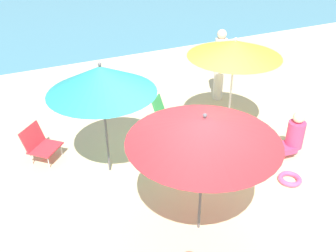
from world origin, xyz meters
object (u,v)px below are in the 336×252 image
at_px(umbrella_red, 204,130).
at_px(person_a, 293,136).
at_px(umbrella_teal, 101,80).
at_px(beach_chair_b, 222,160).
at_px(beach_chair_c, 39,143).
at_px(beach_chair_a, 165,112).
at_px(umbrella_yellow, 235,49).
at_px(person_b, 220,64).
at_px(swim_ring, 290,179).

bearing_deg(umbrella_red, person_a, 19.25).
bearing_deg(umbrella_red, umbrella_teal, 111.68).
distance_m(beach_chair_b, beach_chair_c, 3.40).
bearing_deg(beach_chair_c, umbrella_teal, 3.36).
bearing_deg(beach_chair_a, umbrella_teal, -103.35).
relative_size(umbrella_yellow, person_b, 1.20).
bearing_deg(person_b, beach_chair_a, 75.13).
bearing_deg(person_a, beach_chair_a, -45.44).
xyz_separation_m(beach_chair_a, beach_chair_b, (0.17, -2.02, -0.04)).
relative_size(beach_chair_a, beach_chair_c, 0.97).
relative_size(umbrella_red, person_a, 2.17).
bearing_deg(person_a, beach_chair_c, -17.68).
xyz_separation_m(umbrella_red, person_b, (2.57, 3.60, -0.81)).
bearing_deg(beach_chair_b, person_a, -45.22).
distance_m(umbrella_red, beach_chair_b, 2.02).
distance_m(umbrella_teal, beach_chair_a, 2.44).
distance_m(beach_chair_c, person_a, 4.76).
bearing_deg(beach_chair_b, umbrella_red, -177.66).
bearing_deg(umbrella_teal, umbrella_yellow, 2.76).
xyz_separation_m(beach_chair_c, swim_ring, (3.81, -2.56, -0.31)).
bearing_deg(umbrella_yellow, beach_chair_a, 136.85).
height_order(umbrella_red, beach_chair_c, umbrella_red).
relative_size(umbrella_red, beach_chair_a, 2.73).
distance_m(umbrella_yellow, swim_ring, 2.57).
bearing_deg(person_a, umbrella_red, 25.74).
bearing_deg(umbrella_red, beach_chair_b, 43.72).
xyz_separation_m(umbrella_teal, umbrella_red, (0.77, -1.94, -0.07)).
relative_size(beach_chair_c, person_a, 0.82).
distance_m(beach_chair_a, person_b, 1.91).
height_order(umbrella_yellow, beach_chair_b, umbrella_yellow).
distance_m(umbrella_yellow, person_b, 1.95).
bearing_deg(person_b, swim_ring, 136.07).
height_order(umbrella_red, person_a, umbrella_red).
distance_m(umbrella_red, beach_chair_c, 3.63).
bearing_deg(swim_ring, umbrella_red, -172.41).
relative_size(beach_chair_b, person_b, 0.41).
bearing_deg(umbrella_teal, umbrella_red, -68.32).
bearing_deg(beach_chair_c, person_b, 53.36).
relative_size(person_a, person_b, 0.54).
xyz_separation_m(umbrella_yellow, beach_chair_a, (-1.00, 0.94, -1.56)).
xyz_separation_m(beach_chair_b, swim_ring, (0.96, -0.71, -0.23)).
bearing_deg(umbrella_red, person_b, 54.49).
bearing_deg(beach_chair_a, umbrella_red, -62.49).
xyz_separation_m(umbrella_yellow, beach_chair_c, (-3.68, 0.76, -1.52)).
height_order(umbrella_teal, person_a, umbrella_teal).
xyz_separation_m(umbrella_red, beach_chair_b, (1.02, 0.98, -1.44)).
bearing_deg(person_b, person_a, 144.90).
relative_size(umbrella_red, beach_chair_c, 2.66).
distance_m(beach_chair_a, swim_ring, 2.97).
bearing_deg(beach_chair_c, umbrella_red, -13.69).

